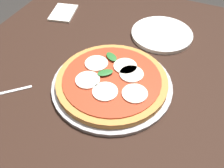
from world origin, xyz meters
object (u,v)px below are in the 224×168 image
object	(u,v)px
serving_tray	(112,85)
pizza	(112,81)
dining_table	(107,95)
plate_white	(162,34)
napkin	(63,13)

from	to	relation	value
serving_tray	pizza	size ratio (longest dim) A/B	1.09
dining_table	pizza	bearing A→B (deg)	38.93
plate_white	napkin	xyz separation A→B (m)	(0.02, -0.41, -0.00)
napkin	plate_white	bearing A→B (deg)	92.22
serving_tray	dining_table	bearing A→B (deg)	-141.11
dining_table	pizza	distance (m)	0.16
pizza	napkin	distance (m)	0.46
serving_tray	pizza	distance (m)	0.02
dining_table	napkin	bearing A→B (deg)	-128.02
serving_tray	napkin	distance (m)	0.46
napkin	dining_table	bearing A→B (deg)	51.98
dining_table	serving_tray	bearing A→B (deg)	38.89
pizza	plate_white	bearing A→B (deg)	168.58
dining_table	plate_white	size ratio (longest dim) A/B	4.99
plate_white	napkin	bearing A→B (deg)	-87.78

